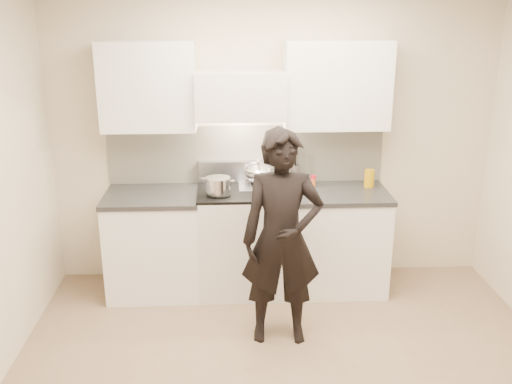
% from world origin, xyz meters
% --- Properties ---
extents(ground_plane, '(4.00, 4.00, 0.00)m').
position_xyz_m(ground_plane, '(0.00, 0.00, 0.00)').
color(ground_plane, '#856D58').
extents(room_shell, '(4.04, 3.54, 2.70)m').
position_xyz_m(room_shell, '(-0.06, 0.37, 1.60)').
color(room_shell, beige).
rests_on(room_shell, ground).
extents(stove, '(0.76, 0.65, 0.96)m').
position_xyz_m(stove, '(-0.30, 1.42, 0.47)').
color(stove, silver).
rests_on(stove, ground).
extents(counter_right, '(0.92, 0.67, 0.92)m').
position_xyz_m(counter_right, '(0.53, 1.43, 0.46)').
color(counter_right, white).
rests_on(counter_right, ground).
extents(counter_left, '(0.82, 0.67, 0.92)m').
position_xyz_m(counter_left, '(-1.08, 1.43, 0.46)').
color(counter_left, white).
rests_on(counter_left, ground).
extents(wok, '(0.35, 0.44, 0.28)m').
position_xyz_m(wok, '(-0.10, 1.57, 1.05)').
color(wok, silver).
rests_on(wok, stove).
extents(stock_pot, '(0.29, 0.27, 0.14)m').
position_xyz_m(stock_pot, '(-0.50, 1.29, 1.03)').
color(stock_pot, silver).
rests_on(stock_pot, stove).
extents(utensil_crock, '(0.12, 0.12, 0.33)m').
position_xyz_m(utensil_crock, '(0.17, 1.67, 1.02)').
color(utensil_crock, '#9EA0AD').
rests_on(utensil_crock, counter_right).
extents(spice_jar, '(0.05, 0.05, 0.10)m').
position_xyz_m(spice_jar, '(0.35, 1.56, 0.97)').
color(spice_jar, '#C75928').
rests_on(spice_jar, counter_right).
extents(oil_glass, '(0.09, 0.09, 0.16)m').
position_xyz_m(oil_glass, '(0.85, 1.53, 1.00)').
color(oil_glass, '#BB8A07').
rests_on(oil_glass, counter_right).
extents(person, '(0.62, 0.41, 1.66)m').
position_xyz_m(person, '(-0.02, 0.59, 0.83)').
color(person, black).
rests_on(person, ground).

